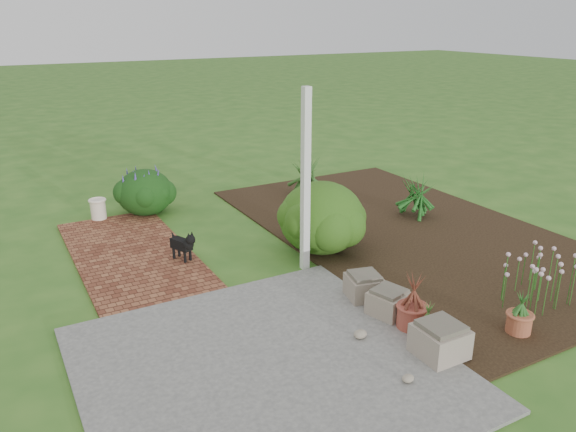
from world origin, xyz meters
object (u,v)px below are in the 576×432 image
stone_trough_near (440,341)px  evergreen_shrub (322,216)px  black_dog (183,244)px  cream_ceramic_urn (98,209)px

stone_trough_near → evergreen_shrub: size_ratio=0.37×
black_dog → evergreen_shrub: size_ratio=0.37×
black_dog → evergreen_shrub: bearing=-40.3°
black_dog → cream_ceramic_urn: 2.49m
cream_ceramic_urn → evergreen_shrub: evergreen_shrub is taller
cream_ceramic_urn → black_dog: bearing=-73.4°
stone_trough_near → cream_ceramic_urn: bearing=110.5°
black_dog → cream_ceramic_urn: size_ratio=1.36×
cream_ceramic_urn → evergreen_shrub: size_ratio=0.27×
stone_trough_near → cream_ceramic_urn: 6.33m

